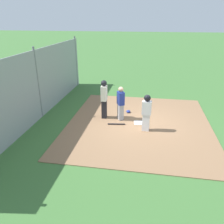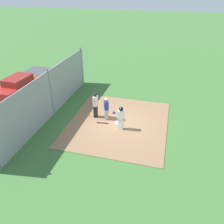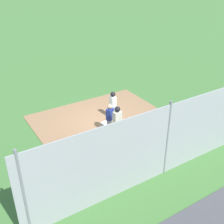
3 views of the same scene
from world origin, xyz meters
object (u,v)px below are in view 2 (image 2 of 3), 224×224
at_px(catcher, 106,108).
at_px(catcher_mask, 114,112).
at_px(baseball_bat, 103,123).
at_px(runner, 121,117).
at_px(umpire, 95,104).
at_px(home_plate, 118,122).
at_px(parked_car_red, 18,85).

height_order(catcher, catcher_mask, catcher).
distance_m(catcher, catcher_mask, 1.21).
bearing_deg(catcher_mask, baseball_bat, -14.42).
height_order(catcher, baseball_bat, catcher).
bearing_deg(catcher, runner, -64.78).
distance_m(catcher, baseball_bat, 1.01).
bearing_deg(umpire, home_plate, -12.76).
relative_size(home_plate, runner, 0.27).
bearing_deg(runner, catcher, 55.88).
bearing_deg(catcher_mask, catcher, -17.92).
bearing_deg(parked_car_red, runner, 74.16).
bearing_deg(catcher, baseball_bat, -126.23).
xyz_separation_m(catcher, parked_car_red, (-2.37, -8.51, -0.25)).
relative_size(umpire, catcher_mask, 7.71).
distance_m(home_plate, catcher, 1.24).
height_order(baseball_bat, catcher_mask, catcher_mask).
distance_m(umpire, catcher_mask, 1.64).
height_order(umpire, runner, umpire).
height_order(umpire, baseball_bat, umpire).
bearing_deg(parked_car_red, home_plate, 77.33).
xyz_separation_m(baseball_bat, catcher_mask, (-1.50, 0.39, 0.03)).
xyz_separation_m(catcher, umpire, (-0.08, -0.80, 0.15)).
relative_size(catcher, catcher_mask, 6.69).
relative_size(umpire, runner, 1.15).
distance_m(catcher, parked_car_red, 8.83).
xyz_separation_m(umpire, runner, (1.02, 2.01, -0.08)).
distance_m(home_plate, runner, 1.17).
bearing_deg(baseball_bat, catcher, 73.27).
xyz_separation_m(runner, parked_car_red, (-3.30, -9.72, -0.32)).
distance_m(runner, parked_car_red, 10.27).
relative_size(home_plate, parked_car_red, 0.10).
distance_m(umpire, parked_car_red, 8.05).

